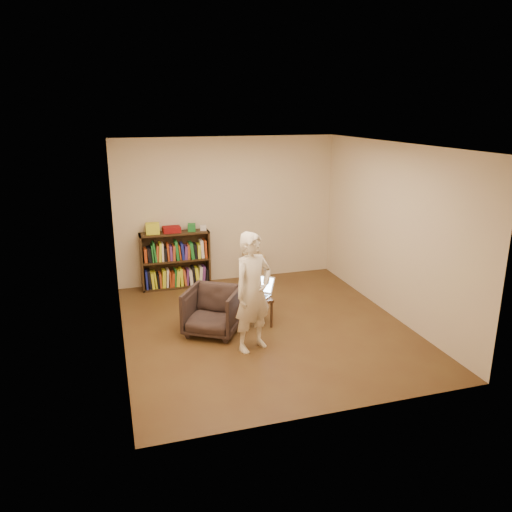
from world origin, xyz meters
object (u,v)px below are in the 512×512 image
object	(u,v)px
armchair	(213,311)
side_table	(256,301)
stool	(254,260)
bookshelf	(176,263)
person	(253,292)
laptop	(259,291)

from	to	relation	value
armchair	side_table	bearing A→B (deg)	40.89
armchair	side_table	world-z (taller)	armchair
stool	side_table	size ratio (longest dim) A/B	1.15
bookshelf	side_table	distance (m)	2.15
bookshelf	person	bearing A→B (deg)	-76.76
bookshelf	armchair	world-z (taller)	bookshelf
side_table	person	bearing A→B (deg)	-109.59
stool	armchair	world-z (taller)	armchair
stool	armchair	distance (m)	2.33
armchair	side_table	size ratio (longest dim) A/B	1.71
stool	side_table	xyz separation A→B (m)	(-0.53, -1.89, -0.04)
armchair	person	size ratio (longest dim) A/B	0.46
bookshelf	side_table	xyz separation A→B (m)	(0.89, -1.96, -0.09)
side_table	laptop	world-z (taller)	laptop
bookshelf	person	size ratio (longest dim) A/B	0.76
armchair	laptop	world-z (taller)	laptop
armchair	person	distance (m)	0.88
side_table	armchair	bearing A→B (deg)	-170.56
laptop	person	size ratio (longest dim) A/B	0.34
bookshelf	side_table	world-z (taller)	bookshelf
side_table	person	world-z (taller)	person
side_table	person	size ratio (longest dim) A/B	0.27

